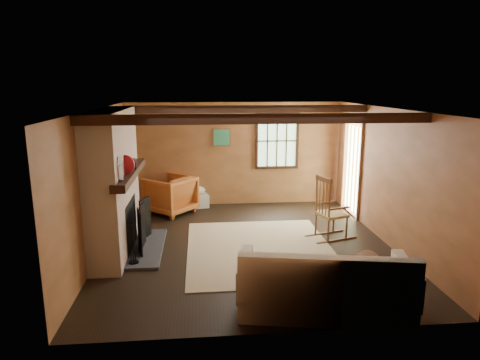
{
  "coord_description": "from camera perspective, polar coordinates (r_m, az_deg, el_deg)",
  "views": [
    {
      "loc": [
        -0.8,
        -7.1,
        2.8
      ],
      "look_at": [
        -0.09,
        0.4,
        1.11
      ],
      "focal_mm": 32.0,
      "sensor_mm": 36.0,
      "label": 1
    }
  ],
  "objects": [
    {
      "name": "rocking_chair",
      "position": [
        8.06,
        11.87,
        -4.21
      ],
      "size": [
        0.95,
        0.69,
        1.19
      ],
      "rotation": [
        0.0,
        0.0,
        1.88
      ],
      "color": "tan",
      "rests_on": "ground"
    },
    {
      "name": "armchair",
      "position": [
        9.55,
        -9.25,
        -1.95
      ],
      "size": [
        1.28,
        1.27,
        0.83
      ],
      "primitive_type": "imported",
      "rotation": [
        0.0,
        0.0,
        -2.28
      ],
      "color": "#BF6026",
      "rests_on": "ground"
    },
    {
      "name": "fireplace",
      "position": [
        7.44,
        -16.29,
        -1.04
      ],
      "size": [
        1.02,
        2.3,
        2.4
      ],
      "color": "#A34C3F",
      "rests_on": "ground"
    },
    {
      "name": "firewood_pile",
      "position": [
        10.05,
        -11.72,
        -3.14
      ],
      "size": [
        0.6,
        0.11,
        0.22
      ],
      "color": "brown",
      "rests_on": "ground"
    },
    {
      "name": "room_envelope",
      "position": [
        7.52,
        2.47,
        3.74
      ],
      "size": [
        5.02,
        5.52,
        2.44
      ],
      "color": "#AA603C",
      "rests_on": "ground"
    },
    {
      "name": "sofa",
      "position": [
        5.61,
        11.24,
        -13.97
      ],
      "size": [
        2.28,
        1.32,
        0.87
      ],
      "rotation": [
        0.0,
        0.0,
        -0.18
      ],
      "color": "silver",
      "rests_on": "ground"
    },
    {
      "name": "ground",
      "position": [
        7.68,
        0.97,
        -8.73
      ],
      "size": [
        5.5,
        5.5,
        0.0
      ],
      "primitive_type": "plane",
      "color": "black",
      "rests_on": "ground"
    },
    {
      "name": "rug",
      "position": [
        7.52,
        2.68,
        -9.2
      ],
      "size": [
        2.5,
        3.0,
        0.01
      ],
      "primitive_type": "cube",
      "color": "tan",
      "rests_on": "ground"
    },
    {
      "name": "basket_pillow",
      "position": [
        9.95,
        -5.77,
        -1.38
      ],
      "size": [
        0.41,
        0.34,
        0.19
      ],
      "primitive_type": "ellipsoid",
      "rotation": [
        0.0,
        0.0,
        -0.07
      ],
      "color": "silver",
      "rests_on": "laundry_basket"
    },
    {
      "name": "laundry_basket",
      "position": [
        10.01,
        -5.74,
        -2.75
      ],
      "size": [
        0.57,
        0.47,
        0.3
      ],
      "primitive_type": "cube",
      "rotation": [
        0.0,
        0.0,
        0.2
      ],
      "color": "silver",
      "rests_on": "ground"
    }
  ]
}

